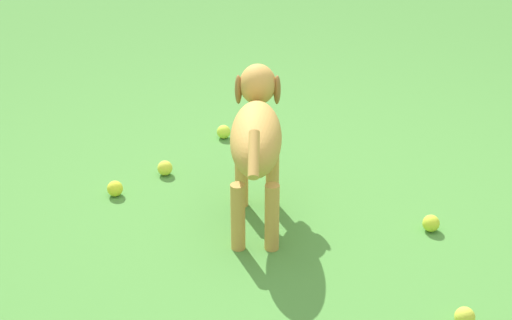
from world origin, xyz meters
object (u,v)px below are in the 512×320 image
at_px(dog, 256,135).
at_px(tennis_ball_4, 224,132).
at_px(tennis_ball_2, 165,168).
at_px(tennis_ball_0, 465,317).
at_px(tennis_ball_1, 431,223).
at_px(tennis_ball_3, 115,189).

distance_m(dog, tennis_ball_4, 0.85).
relative_size(dog, tennis_ball_2, 10.47).
xyz_separation_m(dog, tennis_ball_0, (-0.92, -0.17, -0.33)).
xyz_separation_m(tennis_ball_1, tennis_ball_3, (0.94, 0.88, 0.00)).
bearing_deg(tennis_ball_1, tennis_ball_0, 144.80).
xyz_separation_m(tennis_ball_0, tennis_ball_4, (1.64, -0.13, 0.00)).
bearing_deg(tennis_ball_1, dog, 48.23).
bearing_deg(tennis_ball_0, tennis_ball_4, -4.49).
distance_m(tennis_ball_3, tennis_ball_4, 0.71).
relative_size(tennis_ball_1, tennis_ball_3, 1.00).
bearing_deg(tennis_ball_4, tennis_ball_1, -170.14).
bearing_deg(tennis_ball_4, tennis_ball_0, 175.51).
distance_m(tennis_ball_0, tennis_ball_3, 1.51).
xyz_separation_m(tennis_ball_0, tennis_ball_1, (0.47, -0.33, 0.00)).
distance_m(tennis_ball_1, tennis_ball_3, 1.29).
relative_size(tennis_ball_1, tennis_ball_4, 1.00).
bearing_deg(tennis_ball_0, dog, 10.65).
height_order(tennis_ball_2, tennis_ball_4, same).
bearing_deg(tennis_ball_3, dog, -142.60).
distance_m(tennis_ball_0, tennis_ball_4, 1.64).
height_order(tennis_ball_3, tennis_ball_4, same).
distance_m(dog, tennis_ball_1, 0.75).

